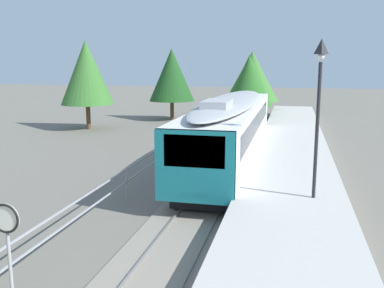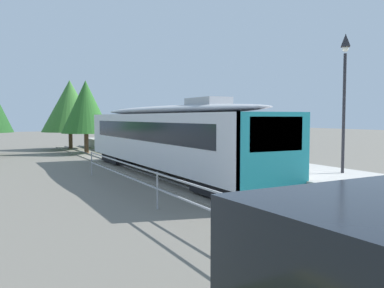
{
  "view_description": "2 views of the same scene",
  "coord_description": "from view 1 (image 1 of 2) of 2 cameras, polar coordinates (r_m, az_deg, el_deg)",
  "views": [
    {
      "loc": [
        3.17,
        4.93,
        5.5
      ],
      "look_at": [
        -1.0,
        22.93,
        2.0
      ],
      "focal_mm": 40.59,
      "sensor_mm": 36.0,
      "label": 1
    },
    {
      "loc": [
        -8.51,
        8.4,
        3.07
      ],
      "look_at": [
        -1.0,
        22.93,
        2.0
      ],
      "focal_mm": 38.61,
      "sensor_mm": 36.0,
      "label": 2
    }
  ],
  "objects": [
    {
      "name": "ground_plane",
      "position": [
        18.96,
        -6.58,
        -6.21
      ],
      "size": [
        160.0,
        160.0,
        0.0
      ],
      "primitive_type": "plane",
      "color": "#6B665B"
    },
    {
      "name": "track_rails",
      "position": [
        18.2,
        2.42,
        -6.76
      ],
      "size": [
        3.2,
        60.0,
        0.14
      ],
      "color": "gray",
      "rests_on": "ground"
    },
    {
      "name": "commuter_train",
      "position": [
        23.36,
        5.11,
        2.41
      ],
      "size": [
        2.82,
        18.03,
        3.74
      ],
      "color": "silver",
      "rests_on": "track_rails"
    },
    {
      "name": "station_platform",
      "position": [
        17.8,
        12.83,
        -6.03
      ],
      "size": [
        3.9,
        60.0,
        0.9
      ],
      "primitive_type": "cube",
      "color": "#B7B5AD",
      "rests_on": "ground"
    },
    {
      "name": "platform_lamp_mid_platform",
      "position": [
        14.99,
        16.38,
        6.94
      ],
      "size": [
        0.34,
        0.34,
        5.35
      ],
      "color": "#232328",
      "rests_on": "station_platform"
    },
    {
      "name": "speed_limit_sign",
      "position": [
        9.44,
        -23.14,
        -11.11
      ],
      "size": [
        0.61,
        0.1,
        2.81
      ],
      "color": "#9EA0A5",
      "rests_on": "ground"
    },
    {
      "name": "tree_behind_carpark",
      "position": [
        43.69,
        7.9,
        8.8
      ],
      "size": [
        5.29,
        5.29,
        6.55
      ],
      "color": "brown",
      "rests_on": "ground"
    },
    {
      "name": "tree_behind_station_far",
      "position": [
        41.73,
        -2.68,
        9.05
      ],
      "size": [
        4.31,
        4.31,
        6.76
      ],
      "color": "brown",
      "rests_on": "ground"
    },
    {
      "name": "tree_distant_left",
      "position": [
        38.27,
        7.5,
        8.26
      ],
      "size": [
        4.03,
        4.03,
        6.12
      ],
      "color": "brown",
      "rests_on": "ground"
    },
    {
      "name": "tree_distant_centre",
      "position": [
        36.79,
        -13.71,
        9.11
      ],
      "size": [
        4.3,
        4.3,
        7.26
      ],
      "color": "brown",
      "rests_on": "ground"
    }
  ]
}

